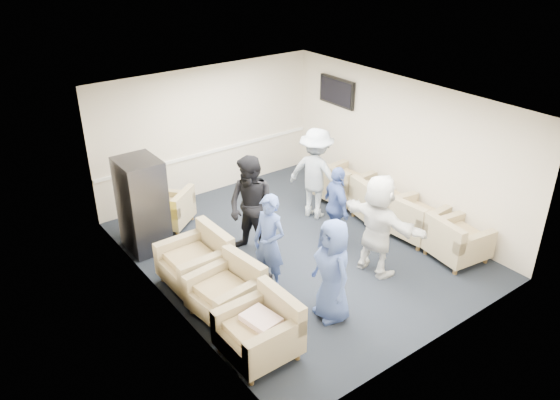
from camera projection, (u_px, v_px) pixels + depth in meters
floor at (297, 249)px, 9.72m from camera, size 6.00×6.00×0.00m
ceiling at (299, 102)px, 8.49m from camera, size 6.00×6.00×0.00m
back_wall at (208, 131)px, 11.25m from camera, size 5.00×0.02×2.70m
front_wall at (444, 260)px, 6.96m from camera, size 5.00×0.02×2.70m
left_wall at (161, 225)px, 7.78m from camera, size 0.02×6.00×2.70m
right_wall at (401, 148)px, 10.43m from camera, size 0.02×6.00×2.70m
chair_rail at (210, 152)px, 11.44m from camera, size 4.98×0.04×0.06m
tv at (337, 92)px, 11.37m from camera, size 0.10×1.00×0.58m
armchair_left_near at (262, 332)px, 7.21m from camera, size 0.92×0.92×0.73m
armchair_left_mid at (229, 292)px, 8.00m from camera, size 0.99×0.99×0.71m
armchair_left_far at (198, 262)px, 8.67m from camera, size 0.96×0.96×0.76m
armchair_right_near at (455, 242)px, 9.28m from camera, size 0.97×0.97×0.69m
armchair_right_midnear at (414, 220)px, 9.94m from camera, size 0.93×0.93×0.70m
armchair_right_midfar at (379, 204)px, 10.48m from camera, size 1.06×1.06×0.74m
armchair_right_far at (342, 186)px, 11.22m from camera, size 0.99×0.99×0.74m
armchair_corner at (171, 211)px, 10.34m from camera, size 1.11×1.11×0.63m
vending_machine at (143, 205)px, 9.42m from camera, size 0.69×0.80×1.69m
backpack at (262, 283)px, 8.40m from camera, size 0.29×0.23×0.45m
pillow at (261, 321)px, 7.12m from camera, size 0.43×0.53×0.14m
person_front_left at (333, 270)px, 7.73m from camera, size 0.65×0.86×1.59m
person_mid_left at (269, 243)px, 8.39m from camera, size 0.51×0.66×1.59m
person_back_left at (252, 208)px, 9.17m from camera, size 0.94×1.06×1.82m
person_back_right at (316, 174)px, 10.44m from camera, size 1.05×1.33×1.81m
person_mid_right at (337, 207)px, 9.56m from camera, size 0.62×0.95×1.49m
person_front_right at (378, 225)px, 8.74m from camera, size 0.67×1.65×1.74m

